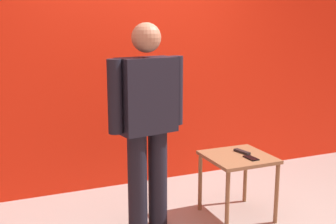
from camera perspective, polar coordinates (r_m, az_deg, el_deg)
back_wall_red at (r=4.41m, az=-5.10°, el=7.51°), size 5.68×0.12×2.72m
standing_person at (r=3.36m, az=-2.84°, el=-0.84°), size 0.68×0.31×1.70m
side_table at (r=3.76m, az=9.42°, el=-7.00°), size 0.54×0.54×0.57m
cell_phone at (r=3.67m, az=11.14°, el=-6.11°), size 0.08×0.15×0.01m
tv_remote at (r=3.82m, az=9.96°, el=-5.30°), size 0.08×0.18×0.02m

